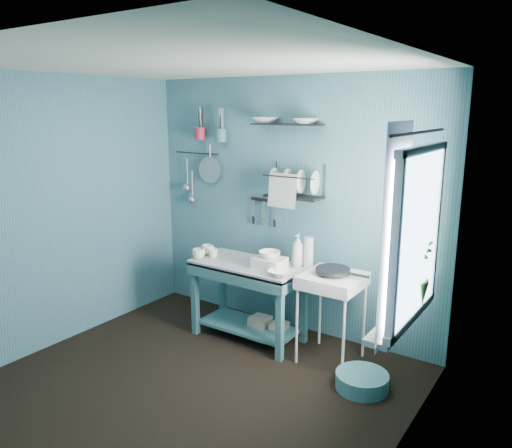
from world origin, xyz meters
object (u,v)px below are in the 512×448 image
Objects in this scene: mug_left at (199,254)px; hotplate_stand at (331,318)px; potted_plant at (409,272)px; floor_basin at (362,381)px; mug_right at (208,250)px; utensil_cup_teal at (221,135)px; frying_pan at (333,270)px; storage_tin_large at (260,327)px; water_bottle at (308,252)px; mug_mid at (213,253)px; utensil_cup_magenta at (200,134)px; storage_tin_small at (279,332)px; colander at (210,170)px; soap_bottle at (298,250)px; work_counter at (249,301)px; dish_rack at (294,181)px; wash_tub at (270,263)px.

hotplate_stand is (1.33, 0.21, -0.41)m from mug_left.
potted_plant is 1.08m from floor_basin.
mug_right is 1.19m from utensil_cup_teal.
hotplate_stand is 0.44m from frying_pan.
mug_left is 0.29× the size of floor_basin.
frying_pan is 1.36× the size of storage_tin_large.
floor_basin is at bearing -18.86° from utensil_cup_teal.
mug_right is 1.05m from water_bottle.
mug_right reaches higher than frying_pan.
mug_mid is 1.30m from hotplate_stand.
water_bottle reaches higher than mug_right.
utensil_cup_magenta reaches higher than frying_pan.
utensil_cup_magenta is (-1.43, 0.19, 1.03)m from water_bottle.
utensil_cup_magenta is at bearing 164.89° from storage_tin_small.
mug_right is at bearing -44.77° from utensil_cup_magenta.
frying_pan is at bearing -13.15° from colander.
storage_tin_large is at bearing -154.89° from soap_bottle.
mug_right reaches higher than floor_basin.
frying_pan is at bearing 10.20° from work_counter.
dish_rack is at bearing -3.17° from utensil_cup_teal.
frying_pan is 1.87m from utensil_cup_teal.
mug_mid is at bearing -171.64° from hotplate_stand.
soap_bottle reaches higher than mug_right.
storage_tin_small reaches higher than floor_basin.
mug_mid is 1.06m from dish_rack.
utensil_cup_magenta is at bearing 171.84° from hotplate_stand.
potted_plant reaches higher than frying_pan.
mug_mid is at bearing 173.70° from floor_basin.
mug_mid reaches higher than floor_basin.
mug_left reaches higher than frying_pan.
mug_mid is at bearing -174.98° from frying_pan.
mug_left is 0.44× the size of wash_tub.
mug_left is 1.91m from floor_basin.
storage_tin_small is (-1.32, 0.45, -0.98)m from potted_plant.
frying_pan is at bearing -13.64° from utensil_cup_teal.
utensil_cup_magenta is 0.65× the size of storage_tin_small.
mug_right reaches higher than work_counter.
storage_tin_large is (-0.18, -0.31, -1.42)m from dish_rack.
wash_tub is 0.51× the size of dish_rack.
mug_right is 0.44× the size of wash_tub.
mug_mid is 0.99m from storage_tin_small.
soap_bottle is at bearing -11.19° from utensil_cup_teal.
frying_pan reaches higher than storage_tin_large.
mug_left is at bearing -151.64° from dish_rack.
soap_bottle is 1.47m from utensil_cup_teal.
utensil_cup_teal reaches higher than storage_tin_large.
utensil_cup_teal is at bearing 161.14° from floor_basin.
dish_rack is (-0.14, 0.16, 0.61)m from soap_bottle.
dish_rack reaches higher than work_counter.
soap_bottle is 1.69m from utensil_cup_magenta.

